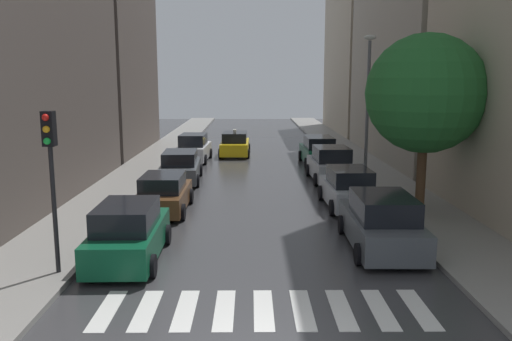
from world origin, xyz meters
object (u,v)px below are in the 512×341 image
parked_car_left_nearest (128,234)px  lamp_post_right (368,98)px  parked_car_left_second (164,194)px  parked_car_left_fourth (194,149)px  parked_car_left_third (181,167)px  parked_car_right_fourth (318,151)px  parked_car_right_second (349,189)px  street_tree_right (426,94)px  traffic_light_left_corner (50,156)px  parked_car_right_third (331,165)px  taxi_midroad (235,144)px  parked_car_right_nearest (382,223)px

parked_car_left_nearest → lamp_post_right: (9.41, 11.45, 3.49)m
parked_car_left_second → parked_car_left_fourth: parked_car_left_fourth is taller
parked_car_left_third → parked_car_right_fourth: 9.55m
parked_car_right_second → parked_car_right_fourth: parked_car_right_fourth is taller
street_tree_right → traffic_light_left_corner: street_tree_right is taller
parked_car_right_third → lamp_post_right: bearing=-112.8°
parked_car_right_third → parked_car_left_second: bearing=127.9°
parked_car_right_third → parked_car_right_second: bearing=176.5°
parked_car_right_fourth → street_tree_right: (2.40, -12.23, 3.88)m
parked_car_right_second → lamp_post_right: bearing=-21.1°
parked_car_left_fourth → taxi_midroad: taxi_midroad is taller
street_tree_right → parked_car_right_third: bearing=109.4°
parked_car_left_third → parked_car_right_second: bearing=-128.7°
lamp_post_right → street_tree_right: bearing=-83.0°
parked_car_left_second → street_tree_right: street_tree_right is taller
parked_car_right_third → traffic_light_left_corner: (-9.34, -13.42, 2.45)m
parked_car_left_second → taxi_midroad: bearing=-8.6°
taxi_midroad → street_tree_right: size_ratio=0.65×
parked_car_right_second → parked_car_right_fourth: bearing=-2.7°
parked_car_right_third → street_tree_right: 8.29m
parked_car_left_second → parked_car_right_nearest: bearing=-121.7°
lamp_post_right → parked_car_left_third: bearing=177.1°
parked_car_left_second → parked_car_right_nearest: (7.54, -4.67, 0.09)m
traffic_light_left_corner → parked_car_right_nearest: bearing=14.2°
parked_car_right_fourth → traffic_light_left_corner: (-9.37, -18.73, 2.47)m
parked_car_left_second → parked_car_right_second: bearing=-85.0°
parked_car_left_second → lamp_post_right: bearing=-58.0°
parked_car_left_fourth → parked_car_right_nearest: size_ratio=0.92×
parked_car_left_second → lamp_post_right: 11.52m
parked_car_right_second → parked_car_right_third: parked_car_right_third is taller
lamp_post_right → traffic_light_left_corner: bearing=-130.7°
parked_car_right_fourth → street_tree_right: street_tree_right is taller
parked_car_left_fourth → parked_car_right_second: 14.54m
parked_car_left_second → parked_car_right_third: 9.97m
parked_car_left_second → parked_car_right_second: size_ratio=1.00×
parked_car_left_nearest → parked_car_right_second: bearing=-51.2°
parked_car_right_second → parked_car_right_third: size_ratio=0.99×
parked_car_left_fourth → parked_car_right_third: size_ratio=1.03×
parked_car_left_third → street_tree_right: bearing=-125.9°
parked_car_left_third → parked_car_left_nearest: bearing=177.8°
taxi_midroad → parked_car_right_second: bearing=-160.2°
parked_car_left_nearest → traffic_light_left_corner: (-1.59, -1.34, 2.48)m
parked_car_right_fourth → street_tree_right: size_ratio=0.69×
taxi_midroad → street_tree_right: 18.29m
traffic_light_left_corner → lamp_post_right: size_ratio=0.60×
parked_car_left_third → parked_car_left_fourth: 6.73m
parked_car_right_third → traffic_light_left_corner: bearing=143.1°
parked_car_left_third → parked_car_right_nearest: size_ratio=1.00×
parked_car_right_nearest → lamp_post_right: size_ratio=0.65×
parked_car_left_nearest → parked_car_left_second: 5.67m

